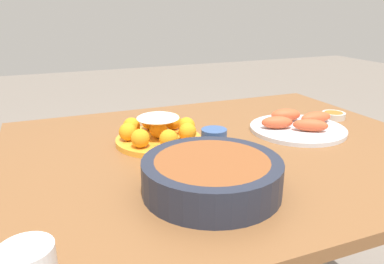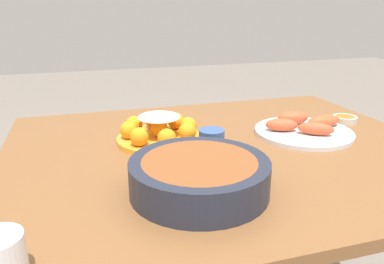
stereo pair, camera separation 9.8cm
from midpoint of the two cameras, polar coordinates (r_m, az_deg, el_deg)
name	(u,v)px [view 1 (the left image)]	position (r m, az deg, el deg)	size (l,w,h in m)	color
dining_table	(225,174)	(1.15, 2.66, -6.44)	(1.27, 1.02, 0.73)	brown
cake_plate	(158,132)	(1.15, -7.59, -0.06)	(0.26, 0.26, 0.09)	gold
serving_bowl	(212,175)	(0.84, -0.33, -6.59)	(0.31, 0.31, 0.08)	#232838
sauce_bowl	(333,115)	(1.47, 18.99, 2.41)	(0.08, 0.08, 0.02)	beige
seafood_platter	(297,125)	(1.29, 13.69, 0.96)	(0.32, 0.32, 0.06)	silver
cup_near	(214,142)	(1.05, 0.69, -1.52)	(0.07, 0.07, 0.07)	#38568E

